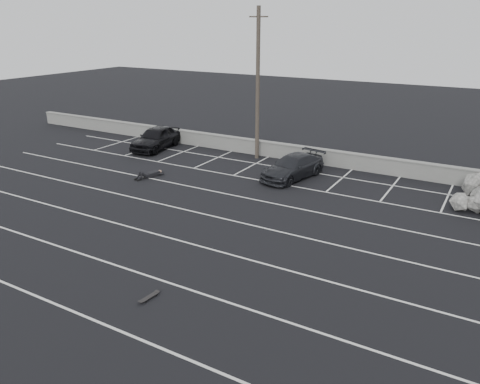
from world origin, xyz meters
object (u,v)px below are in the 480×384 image
Objects in this scene: utility_pole at (258,85)px; skateboard at (149,297)px; car_right at (293,167)px; car_left at (156,138)px; person at (153,172)px.

skateboard is (5.04, -17.37, -4.94)m from utility_pole.
car_left is at bearing -173.57° from car_right.
car_right is at bearing -35.33° from utility_pole.
utility_pole is (-3.93, 2.78, 4.31)m from car_right.
car_left is 0.49× the size of utility_pole.
skateboard is (1.11, -14.59, -0.63)m from car_right.
person is at bearing -118.62° from utility_pole.
car_right reaches higher than person.
skateboard is at bearing -73.04° from car_right.
car_right reaches higher than skateboard.
car_right is 14.65m from skateboard.
utility_pole reaches higher than car_left.
car_right is (11.57, -1.25, -0.14)m from car_left.
car_right is at bearing -13.82° from car_left.
skateboard is (12.68, -15.84, -0.76)m from car_left.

